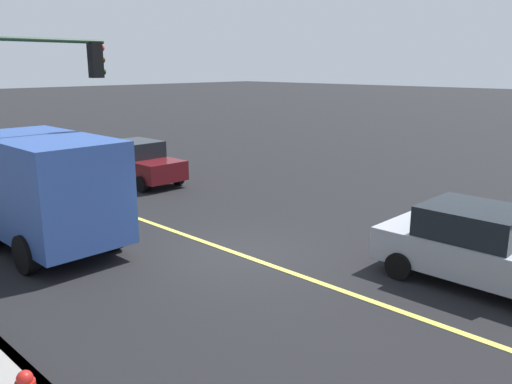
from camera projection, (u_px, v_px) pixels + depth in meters
ground at (238, 254)px, 12.84m from camera, size 200.00×200.00×0.00m
lane_stripe_center at (238, 254)px, 12.84m from camera, size 80.00×0.16×0.01m
car_maroon at (139, 162)px, 20.40m from camera, size 3.94×1.89×1.66m
car_silver at (482, 247)px, 10.89m from camera, size 4.37×2.12×1.66m
truck_blue at (32, 185)px, 13.36m from camera, size 6.56×2.44×2.87m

